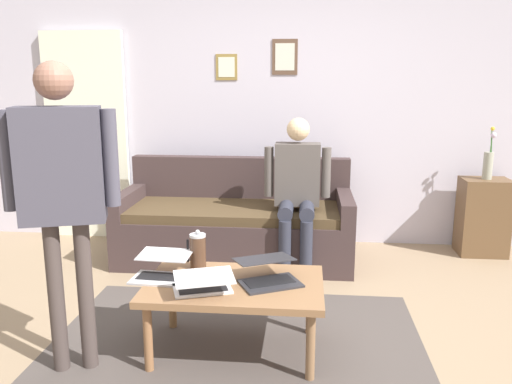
{
  "coord_description": "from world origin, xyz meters",
  "views": [
    {
      "loc": [
        -0.32,
        2.87,
        1.58
      ],
      "look_at": [
        0.03,
        -0.72,
        0.8
      ],
      "focal_mm": 36.28,
      "sensor_mm": 36.0,
      "label": 1
    }
  ],
  "objects": [
    {
      "name": "area_rug",
      "position": [
        0.08,
        0.17,
        0.0
      ],
      "size": [
        2.27,
        1.96,
        0.01
      ],
      "primitive_type": "cube",
      "color": "#4C4440",
      "rests_on": "ground_plane"
    },
    {
      "name": "flower_vase",
      "position": [
        -1.95,
        -1.9,
        0.86
      ],
      "size": [
        0.09,
        0.09,
        0.47
      ],
      "color": "#A2A492",
      "rests_on": "side_shelf"
    },
    {
      "name": "person_seated",
      "position": [
        -0.25,
        -1.34,
        0.73
      ],
      "size": [
        0.55,
        0.51,
        1.28
      ],
      "color": "#2D2F3C",
      "rests_on": "ground_plane"
    },
    {
      "name": "ground_plane",
      "position": [
        0.0,
        0.0,
        0.0
      ],
      "size": [
        7.68,
        7.68,
        0.0
      ],
      "primitive_type": "plane",
      "color": "#957C61"
    },
    {
      "name": "couch",
      "position": [
        0.3,
        -1.56,
        0.31
      ],
      "size": [
        2.04,
        0.86,
        0.88
      ],
      "color": "#3C2E2D",
      "rests_on": "ground_plane"
    },
    {
      "name": "interior_door",
      "position": [
        1.87,
        -2.11,
        1.02
      ],
      "size": [
        0.82,
        0.09,
        2.05
      ],
      "color": "white",
      "rests_on": "ground_plane"
    },
    {
      "name": "french_press",
      "position": [
        0.34,
        -0.13,
        0.55
      ],
      "size": [
        0.12,
        0.1,
        0.25
      ],
      "color": "#4C3323",
      "rests_on": "coffee_table"
    },
    {
      "name": "person_standing",
      "position": [
        0.94,
        0.34,
        1.07
      ],
      "size": [
        0.58,
        0.3,
        1.68
      ],
      "color": "#463B38",
      "rests_on": "ground_plane"
    },
    {
      "name": "back_wall",
      "position": [
        0.0,
        -2.2,
        1.35
      ],
      "size": [
        7.04,
        0.11,
        2.7
      ],
      "color": "silver",
      "rests_on": "ground_plane"
    },
    {
      "name": "laptop_right",
      "position": [
        0.52,
        0.03,
        0.48
      ],
      "size": [
        0.33,
        0.35,
        0.13
      ],
      "color": "silver",
      "rests_on": "coffee_table"
    },
    {
      "name": "laptop_left",
      "position": [
        0.23,
        0.23,
        0.48
      ],
      "size": [
        0.39,
        0.37,
        0.13
      ],
      "color": "silver",
      "rests_on": "coffee_table"
    },
    {
      "name": "side_shelf",
      "position": [
        -1.95,
        -1.91,
        0.35
      ],
      "size": [
        0.42,
        0.32,
        0.71
      ],
      "color": "brown",
      "rests_on": "ground_plane"
    },
    {
      "name": "laptop_center",
      "position": [
        -0.11,
        0.05,
        0.48
      ],
      "size": [
        0.44,
        0.44,
        0.13
      ],
      "color": "#28282D",
      "rests_on": "coffee_table"
    },
    {
      "name": "coffee_table",
      "position": [
        0.08,
        0.07,
        0.39
      ],
      "size": [
        1.03,
        0.66,
        0.43
      ],
      "color": "#8C6341",
      "rests_on": "ground_plane"
    }
  ]
}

